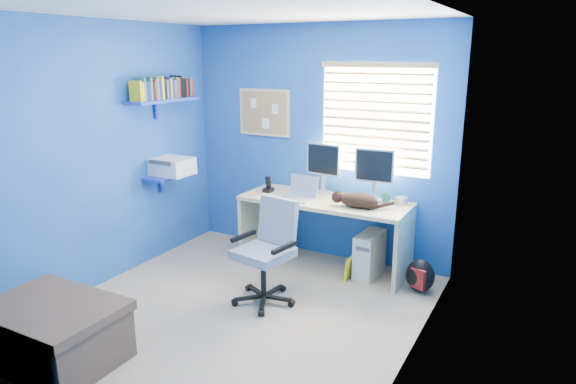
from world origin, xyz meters
The scene contains 23 objects.
floor centered at (0.00, 0.00, 0.00)m, with size 3.00×3.20×0.00m, color tan.
ceiling centered at (0.00, 0.00, 2.50)m, with size 3.00×3.20×0.00m, color white.
wall_back centered at (0.00, 1.60, 1.25)m, with size 3.00×0.01×2.50m, color #1A4CAA.
wall_front centered at (0.00, -1.60, 1.25)m, with size 3.00×0.01×2.50m, color #1A4CAA.
wall_left centered at (-1.50, 0.00, 1.25)m, with size 0.01×3.20×2.50m, color #1A4CAA.
wall_right centered at (1.50, 0.00, 1.25)m, with size 0.01×3.20×2.50m, color #1A4CAA.
desk centered at (0.25, 1.26, 0.37)m, with size 1.74×0.65×0.74m, color #CEB87E.
laptop centered at (0.01, 1.13, 0.85)m, with size 0.33×0.26×0.22m, color silver.
monitor_left centered at (0.13, 1.49, 1.01)m, with size 0.40×0.12×0.54m, color silver.
monitor_right centered at (0.71, 1.44, 1.01)m, with size 0.40×0.12×0.54m, color silver.
phone centered at (-0.41, 1.25, 0.82)m, with size 0.09×0.11×0.17m, color black.
mug centered at (0.85, 1.41, 0.79)m, with size 0.10×0.09×0.10m, color #276258.
cd_spindle centered at (0.99, 1.47, 0.78)m, with size 0.13×0.13×0.07m, color silver.
cat centered at (0.65, 1.16, 0.81)m, with size 0.40×0.21×0.14m, color black.
tower_pc centered at (0.75, 1.28, 0.23)m, with size 0.19×0.44×0.45m, color beige.
drawer_boxes centered at (-0.40, 1.37, 0.14)m, with size 0.35×0.28×0.27m, color tan.
yellow_book centered at (0.61, 1.08, 0.12)m, with size 0.03×0.17×0.24m, color yellow.
backpack centered at (1.30, 1.15, 0.16)m, with size 0.27×0.21×0.32m, color black.
bed_corner centered at (-0.76, -1.25, 0.22)m, with size 0.93×0.67×0.45m, color #4F3A2D.
office_chair centered at (0.11, 0.31, 0.35)m, with size 0.62×0.62×0.93m.
window_blinds centered at (0.65, 1.57, 1.55)m, with size 1.15×0.05×1.10m.
corkboard centered at (-0.65, 1.58, 1.55)m, with size 0.64×0.02×0.52m.
wall_shelves centered at (-1.35, 0.75, 1.43)m, with size 0.42×0.90×1.05m.
Camera 1 is at (2.31, -3.38, 2.18)m, focal length 32.00 mm.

